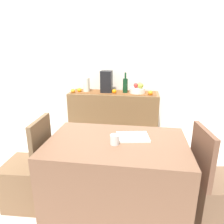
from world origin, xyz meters
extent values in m
cube|color=beige|center=(0.00, 0.00, -0.01)|extent=(6.40, 6.40, 0.02)
cube|color=silver|center=(0.00, 1.18, 1.35)|extent=(6.40, 0.06, 2.70)
cube|color=brown|center=(-0.03, 0.92, 0.43)|extent=(1.33, 0.42, 0.86)
cube|color=brown|center=(-0.03, 0.92, 0.86)|extent=(1.25, 0.32, 0.01)
cylinder|color=silver|center=(0.32, 0.92, 0.90)|extent=(0.23, 0.23, 0.08)
sphere|color=#B62E2B|center=(0.30, 0.92, 0.97)|extent=(0.07, 0.07, 0.07)
sphere|color=#86B33D|center=(0.35, 0.96, 0.97)|extent=(0.07, 0.07, 0.07)
sphere|color=#93A53B|center=(0.37, 0.88, 0.98)|extent=(0.08, 0.08, 0.08)
cylinder|color=#10371C|center=(0.14, 0.92, 0.96)|extent=(0.07, 0.07, 0.21)
cylinder|color=#10371C|center=(0.14, 0.92, 1.11)|extent=(0.03, 0.03, 0.09)
cube|color=black|center=(-0.14, 0.92, 1.02)|extent=(0.16, 0.18, 0.32)
cylinder|color=silver|center=(-0.45, 0.92, 0.96)|extent=(0.10, 0.10, 0.22)
sphere|color=orange|center=(0.51, 0.81, 0.89)|extent=(0.07, 0.07, 0.07)
sphere|color=orange|center=(-0.62, 0.80, 0.89)|extent=(0.07, 0.07, 0.07)
sphere|color=orange|center=(-0.01, 0.85, 0.89)|extent=(0.07, 0.07, 0.07)
sphere|color=orange|center=(-0.54, 0.86, 0.89)|extent=(0.06, 0.06, 0.06)
cube|color=brown|center=(0.19, -0.50, 0.37)|extent=(1.20, 0.77, 0.74)
cube|color=white|center=(0.32, -0.41, 0.75)|extent=(0.31, 0.25, 0.02)
cylinder|color=silver|center=(0.18, -0.55, 0.78)|extent=(0.07, 0.07, 0.08)
cube|color=brown|center=(-0.69, -0.50, 0.23)|extent=(0.42, 0.42, 0.45)
cube|color=brown|center=(-0.51, -0.49, 0.68)|extent=(0.06, 0.40, 0.45)
cube|color=brown|center=(1.07, -0.50, 0.23)|extent=(0.45, 0.45, 0.45)
cube|color=brown|center=(0.89, -0.52, 0.68)|extent=(0.09, 0.40, 0.45)
camera|label=1|loc=(0.39, -2.11, 1.52)|focal=33.38mm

